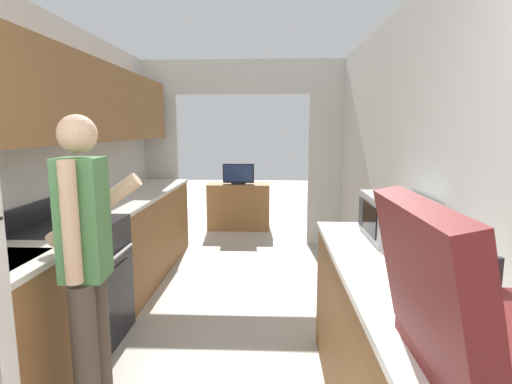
# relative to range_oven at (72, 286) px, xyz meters

# --- Properties ---
(wall_left) EXTENTS (0.38, 7.40, 2.50)m
(wall_left) POSITION_rel_range_oven_xyz_m (-0.26, 0.10, 1.03)
(wall_left) COLOR silver
(wall_left) RESTS_ON ground_plane
(wall_right) EXTENTS (0.06, 7.40, 2.50)m
(wall_right) POSITION_rel_range_oven_xyz_m (2.42, -0.36, 0.78)
(wall_right) COLOR silver
(wall_right) RESTS_ON ground_plane
(wall_far_with_doorway) EXTENTS (3.09, 0.06, 2.50)m
(wall_far_with_doorway) POSITION_rel_range_oven_xyz_m (1.04, 2.76, 0.99)
(wall_far_with_doorway) COLOR silver
(wall_far_with_doorway) RESTS_ON ground_plane
(counter_left) EXTENTS (0.62, 3.76, 0.92)m
(counter_left) POSITION_rel_range_oven_xyz_m (-0.01, 0.93, -0.00)
(counter_left) COLOR brown
(counter_left) RESTS_ON ground_plane
(counter_right) EXTENTS (0.62, 2.21, 0.92)m
(counter_right) POSITION_rel_range_oven_xyz_m (2.09, -0.93, -0.01)
(counter_right) COLOR brown
(counter_right) RESTS_ON ground_plane
(range_oven) EXTENTS (0.66, 0.78, 1.06)m
(range_oven) POSITION_rel_range_oven_xyz_m (0.00, 0.00, 0.00)
(range_oven) COLOR black
(range_oven) RESTS_ON ground_plane
(person) EXTENTS (0.53, 0.39, 1.66)m
(person) POSITION_rel_range_oven_xyz_m (0.49, -0.76, 0.43)
(person) COLOR #4C4238
(person) RESTS_ON ground_plane
(suitcase) EXTENTS (0.53, 0.60, 0.49)m
(suitcase) POSITION_rel_range_oven_xyz_m (2.01, -1.67, 0.60)
(suitcase) COLOR #5B1919
(suitcase) RESTS_ON counter_right
(microwave) EXTENTS (0.34, 0.53, 0.27)m
(microwave) POSITION_rel_range_oven_xyz_m (2.20, -0.25, 0.59)
(microwave) COLOR #B7B7BC
(microwave) RESTS_ON counter_right
(tv_cabinet) EXTENTS (0.98, 0.42, 0.73)m
(tv_cabinet) POSITION_rel_range_oven_xyz_m (0.91, 3.59, -0.10)
(tv_cabinet) COLOR brown
(tv_cabinet) RESTS_ON ground_plane
(television) EXTENTS (0.49, 0.16, 0.32)m
(television) POSITION_rel_range_oven_xyz_m (0.91, 3.54, 0.42)
(television) COLOR black
(television) RESTS_ON tv_cabinet
(knife) EXTENTS (0.07, 0.32, 0.02)m
(knife) POSITION_rel_range_oven_xyz_m (-0.07, 0.55, 0.46)
(knife) COLOR #B7B7BC
(knife) RESTS_ON counter_left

